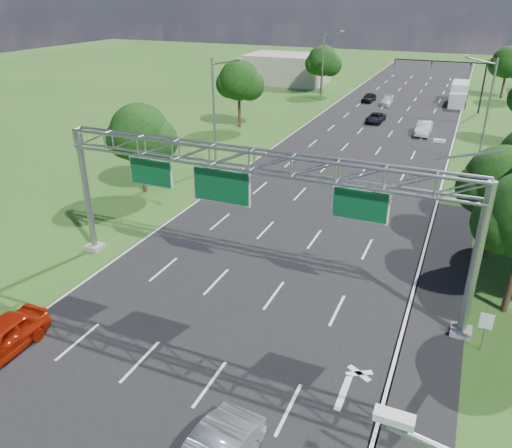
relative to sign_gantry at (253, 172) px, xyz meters
The scene contains 20 objects.
ground 19.28m from the sign_gantry, 91.05° to the left, with size 220.00×220.00×0.00m, color #265318.
road 19.28m from the sign_gantry, 91.05° to the left, with size 18.00×180.00×0.02m, color black.
road_flare 12.20m from the sign_gantry, 11.47° to the left, with size 3.00×30.00×0.02m, color black.
sign_gantry is the anchor object (origin of this frame).
regulatory_sign 13.25m from the sign_gantry, ahead, with size 0.60×0.08×2.10m.
traffic_signal 53.51m from the sign_gantry, 82.32° to the left, with size 12.21×0.24×7.00m.
streetlight_l_near 21.47m from the sign_gantry, 122.87° to the left, with size 2.97×0.22×10.16m.
streetlight_l_far 54.28m from the sign_gantry, 102.38° to the left, with size 2.97×0.22×10.16m.
streetlight_r_mid 30.10m from the sign_gantry, 68.60° to the left, with size 2.97×0.22×10.16m.
tree_verge_la 17.56m from the sign_gantry, 144.84° to the left, with size 5.76×4.80×7.40m.
tree_verge_lb 36.85m from the sign_gantry, 116.19° to the left, with size 5.76×4.80×8.06m.
tree_verge_lc 59.56m from the sign_gantry, 102.86° to the left, with size 5.76×4.80×7.62m.
tree_verge_re 67.48m from the sign_gantry, 78.24° to the left, with size 5.76×4.80×7.84m.
building_left 69.82m from the sign_gantry, 108.69° to the left, with size 14.00×10.00×5.00m, color gray.
red_coupe 14.38m from the sign_gantry, 129.72° to the right, with size 1.95×4.85×1.65m, color #AF1D08.
car_queue_a 53.88m from the sign_gantry, 92.06° to the left, with size 1.64×4.04×1.17m, color #B9B9B9.
car_queue_b 42.56m from the sign_gantry, 91.81° to the left, with size 1.94×4.20×1.17m, color black.
car_queue_c 55.34m from the sign_gantry, 95.05° to the left, with size 1.52×3.79×1.29m, color black.
car_queue_d 39.11m from the sign_gantry, 82.54° to the left, with size 1.58×4.54×1.50m, color silver.
box_truck 59.20m from the sign_gantry, 82.52° to the left, with size 2.48×8.08×3.06m.
Camera 1 is at (10.16, -10.34, 15.35)m, focal length 35.00 mm.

